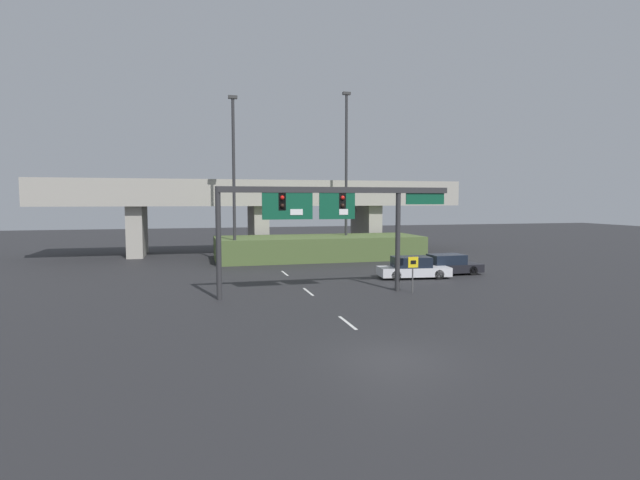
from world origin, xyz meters
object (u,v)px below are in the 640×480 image
Objects in this scene: parked_sedan_near_right at (413,268)px; highway_light_pole_near at (346,171)px; signal_gantry at (327,209)px; parked_sedan_mid_right at (448,265)px; speed_limit_sign at (413,269)px; highway_light_pole_far at (234,177)px.

highway_light_pole_near is at bearing 99.97° from parked_sedan_near_right.
signal_gantry reaches higher than parked_sedan_mid_right.
parked_sedan_mid_right is at bearing 47.52° from speed_limit_sign.
signal_gantry is at bearing -154.39° from parked_sedan_mid_right.
highway_light_pole_far is 17.72m from parked_sedan_mid_right.
highway_light_pole_far is (-3.87, 13.76, 2.32)m from signal_gantry.
highway_light_pole_near reaches higher than signal_gantry.
speed_limit_sign is at bearing -59.50° from highway_light_pole_far.
highway_light_pole_near is 14.54m from parked_sedan_near_right.
speed_limit_sign reaches higher than parked_sedan_mid_right.
signal_gantry is 2.69× the size of parked_sedan_near_right.
signal_gantry is 18.27m from highway_light_pole_near.
parked_sedan_mid_right is at bearing 23.15° from parked_sedan_near_right.
signal_gantry is at bearing 169.55° from speed_limit_sign.
signal_gantry is at bearing -74.29° from highway_light_pole_far.
speed_limit_sign is 0.16× the size of highway_light_pole_far.
highway_light_pole_near is at bearing 84.71° from speed_limit_sign.
parked_sedan_near_right is at bearing 64.94° from speed_limit_sign.
speed_limit_sign is 17.90m from highway_light_pole_far.
signal_gantry is 5.87m from speed_limit_sign.
highway_light_pole_near is 1.11× the size of highway_light_pole_far.
signal_gantry is 9.18m from parked_sedan_near_right.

